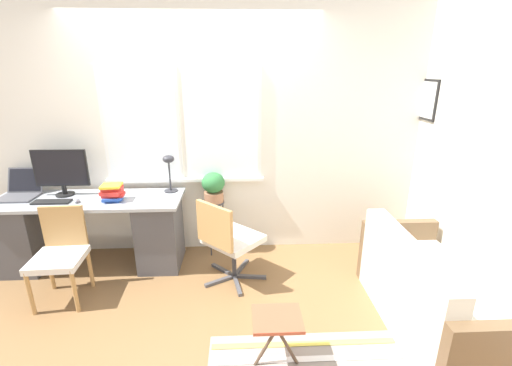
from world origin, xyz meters
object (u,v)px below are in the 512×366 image
Objects in this scene: book_stack at (112,193)px; plant_stand at (214,209)px; couch_loveseat at (430,297)px; laptop at (20,191)px; potted_plant at (213,186)px; folding_stool at (277,323)px; keyboard at (52,202)px; monitor at (61,171)px; office_chair_swivel at (228,239)px; desk_chair_wooden at (60,252)px; mouse at (77,201)px; desk_lamp at (169,166)px.

plant_stand is (0.95, 0.29, -0.31)m from book_stack.
laptop is at bearing 72.78° from couch_loveseat.
potted_plant is at bearing 16.71° from book_stack.
folding_stool is at bearing -71.84° from plant_stand.
couch_loveseat is (3.28, -0.95, -0.48)m from keyboard.
laptop is 1.13× the size of potted_plant.
office_chair_swivel is at bearing -15.79° from monitor.
laptop is 1.92m from potted_plant.
book_stack is 0.26× the size of desk_chair_wooden.
monitor is 1.81m from office_chair_swivel.
book_stack reaches higher than keyboard.
book_stack reaches higher than mouse.
mouse is at bearing -174.30° from book_stack.
potted_plant reaches higher than folding_stool.
office_chair_swivel is (0.61, -0.53, -0.58)m from desk_lamp.
office_chair_swivel is 2.10× the size of folding_stool.
laptop is at bearing -177.23° from monitor.
potted_plant is (1.92, 0.12, -0.02)m from laptop.
book_stack is 0.67× the size of potted_plant.
book_stack is 0.68m from desk_chair_wooden.
folding_stool is (0.52, -1.58, -0.43)m from potted_plant.
mouse is 0.34× the size of book_stack.
desk_lamp is 1.25m from desk_chair_wooden.
monitor reaches higher than folding_stool.
mouse reaches higher than plant_stand.
monitor is 0.33m from keyboard.
keyboard is at bearing -165.78° from desk_lamp.
folding_stool is (0.52, -1.58, -0.17)m from plant_stand.
laptop is 0.98m from book_stack.
potted_plant is (-0.00, 0.00, 0.26)m from plant_stand.
plant_stand is 1.51× the size of folding_stool.
laptop reaches higher than office_chair_swivel.
folding_stool is at bearing -31.94° from keyboard.
potted_plant reaches higher than mouse.
monitor is at bearing -176.29° from plant_stand.
book_stack is (0.33, 0.03, 0.07)m from mouse.
office_chair_swivel is (1.12, -0.28, -0.38)m from book_stack.
potted_plant reaches higher than desk_chair_wooden.
desk_chair_wooden is 0.56× the size of couch_loveseat.
book_stack is at bearing -19.09° from monitor.
couch_loveseat is (2.20, -1.22, -0.76)m from desk_lamp.
plant_stand is at bearing -30.28° from office_chair_swivel.
monitor is 0.64× the size of desk_chair_wooden.
desk_lamp is 0.60m from book_stack.
couch_loveseat is 2.18m from plant_stand.
book_stack is at bearing -9.84° from laptop.
office_chair_swivel reaches higher than couch_loveseat.
desk_lamp is at bearing 36.02° from desk_chair_wooden.
laptop reaches higher than keyboard.
laptop is 0.67m from mouse.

